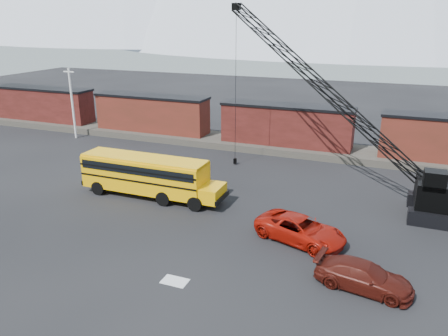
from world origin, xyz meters
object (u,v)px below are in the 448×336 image
object	(u,v)px
red_pickup	(300,229)
maroon_suv	(364,276)
school_bus	(149,175)
crawler_crane	(323,88)

from	to	relation	value
red_pickup	maroon_suv	size ratio (longest dim) A/B	1.16
school_bus	maroon_suv	bearing A→B (deg)	-21.92
school_bus	red_pickup	world-z (taller)	school_bus
school_bus	crawler_crane	world-z (taller)	crawler_crane
red_pickup	maroon_suv	bearing A→B (deg)	-115.01
red_pickup	crawler_crane	distance (m)	12.33
maroon_suv	crawler_crane	xyz separation A→B (m)	(-4.85, 13.70, 7.43)
maroon_suv	red_pickup	bearing A→B (deg)	55.33
maroon_suv	school_bus	bearing A→B (deg)	76.55
red_pickup	crawler_crane	world-z (taller)	crawler_crane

